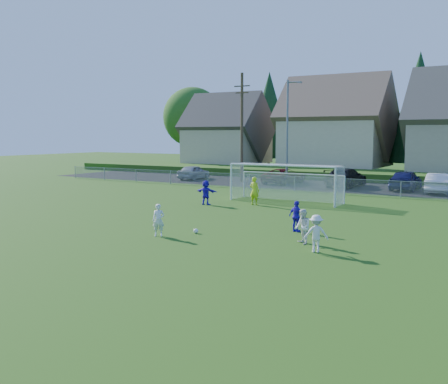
{
  "coord_description": "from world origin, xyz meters",
  "views": [
    {
      "loc": [
        14.12,
        -15.49,
        4.44
      ],
      "look_at": [
        0.0,
        8.0,
        1.4
      ],
      "focal_mm": 42.0,
      "sensor_mm": 36.0,
      "label": 1
    }
  ],
  "objects_px": {
    "player_white_c": "(316,234)",
    "goalkeeper": "(254,191)",
    "soccer_goal": "(287,177)",
    "player_white_a": "(158,220)",
    "player_blue_b": "(206,192)",
    "car_a": "(194,172)",
    "car_c": "(284,176)",
    "soccer_ball": "(196,231)",
    "car_d": "(346,177)",
    "player_white_b": "(303,227)",
    "car_f": "(439,183)",
    "player_blue_a": "(297,216)",
    "car_e": "(406,180)"
  },
  "relations": [
    {
      "from": "player_white_b",
      "to": "car_f",
      "type": "height_order",
      "value": "car_f"
    },
    {
      "from": "soccer_ball",
      "to": "car_c",
      "type": "height_order",
      "value": "car_c"
    },
    {
      "from": "soccer_ball",
      "to": "car_c",
      "type": "relative_size",
      "value": 0.05
    },
    {
      "from": "soccer_ball",
      "to": "car_e",
      "type": "bearing_deg",
      "value": 80.25
    },
    {
      "from": "car_d",
      "to": "soccer_goal",
      "type": "distance_m",
      "value": 11.42
    },
    {
      "from": "player_blue_b",
      "to": "player_white_b",
      "type": "bearing_deg",
      "value": 140.56
    },
    {
      "from": "player_white_b",
      "to": "player_blue_b",
      "type": "height_order",
      "value": "player_blue_b"
    },
    {
      "from": "player_blue_a",
      "to": "soccer_goal",
      "type": "height_order",
      "value": "soccer_goal"
    },
    {
      "from": "car_a",
      "to": "goalkeeper",
      "type": "bearing_deg",
      "value": 132.76
    },
    {
      "from": "player_white_c",
      "to": "goalkeeper",
      "type": "xyz_separation_m",
      "value": [
        -8.17,
        10.59,
        0.18
      ]
    },
    {
      "from": "player_white_a",
      "to": "car_f",
      "type": "relative_size",
      "value": 0.31
    },
    {
      "from": "car_a",
      "to": "soccer_goal",
      "type": "height_order",
      "value": "soccer_goal"
    },
    {
      "from": "goalkeeper",
      "to": "player_blue_b",
      "type": "bearing_deg",
      "value": 31.63
    },
    {
      "from": "car_f",
      "to": "soccer_ball",
      "type": "bearing_deg",
      "value": 70.48
    },
    {
      "from": "player_white_b",
      "to": "player_white_c",
      "type": "bearing_deg",
      "value": -4.92
    },
    {
      "from": "player_blue_b",
      "to": "soccer_goal",
      "type": "distance_m",
      "value": 5.57
    },
    {
      "from": "goalkeeper",
      "to": "player_white_a",
      "type": "bearing_deg",
      "value": 98.25
    },
    {
      "from": "player_blue_b",
      "to": "car_a",
      "type": "xyz_separation_m",
      "value": [
        -11.14,
        14.96,
        -0.07
      ]
    },
    {
      "from": "goalkeeper",
      "to": "car_d",
      "type": "relative_size",
      "value": 0.32
    },
    {
      "from": "player_white_b",
      "to": "player_white_c",
      "type": "distance_m",
      "value": 1.54
    },
    {
      "from": "soccer_ball",
      "to": "player_blue_b",
      "type": "height_order",
      "value": "player_blue_b"
    },
    {
      "from": "car_c",
      "to": "soccer_ball",
      "type": "bearing_deg",
      "value": 112.69
    },
    {
      "from": "player_white_c",
      "to": "car_f",
      "type": "xyz_separation_m",
      "value": [
        0.73,
        23.5,
        0.04
      ]
    },
    {
      "from": "car_d",
      "to": "player_white_b",
      "type": "bearing_deg",
      "value": 104.72
    },
    {
      "from": "soccer_ball",
      "to": "car_d",
      "type": "bearing_deg",
      "value": 91.97
    },
    {
      "from": "car_f",
      "to": "soccer_goal",
      "type": "height_order",
      "value": "soccer_goal"
    },
    {
      "from": "soccer_ball",
      "to": "player_blue_b",
      "type": "xyz_separation_m",
      "value": [
        -4.84,
        8.31,
        0.67
      ]
    },
    {
      "from": "player_white_c",
      "to": "goalkeeper",
      "type": "height_order",
      "value": "goalkeeper"
    },
    {
      "from": "car_d",
      "to": "player_blue_a",
      "type": "bearing_deg",
      "value": 102.95
    },
    {
      "from": "player_blue_b",
      "to": "car_f",
      "type": "bearing_deg",
      "value": -129.29
    },
    {
      "from": "player_white_c",
      "to": "car_e",
      "type": "height_order",
      "value": "car_e"
    },
    {
      "from": "player_white_a",
      "to": "car_d",
      "type": "distance_m",
      "value": 25.09
    },
    {
      "from": "soccer_goal",
      "to": "player_white_a",
      "type": "bearing_deg",
      "value": -89.74
    },
    {
      "from": "car_e",
      "to": "player_white_c",
      "type": "bearing_deg",
      "value": 94.45
    },
    {
      "from": "player_white_c",
      "to": "player_white_a",
      "type": "bearing_deg",
      "value": -20.57
    },
    {
      "from": "car_c",
      "to": "player_blue_a",
      "type": "bearing_deg",
      "value": 123.29
    },
    {
      "from": "player_white_a",
      "to": "player_white_c",
      "type": "bearing_deg",
      "value": -27.63
    },
    {
      "from": "player_blue_a",
      "to": "player_white_b",
      "type": "bearing_deg",
      "value": 135.82
    },
    {
      "from": "player_white_b",
      "to": "car_f",
      "type": "relative_size",
      "value": 0.31
    },
    {
      "from": "player_white_a",
      "to": "car_f",
      "type": "xyz_separation_m",
      "value": [
        7.77,
        24.06,
        0.05
      ]
    },
    {
      "from": "player_blue_a",
      "to": "goalkeeper",
      "type": "xyz_separation_m",
      "value": [
        -5.9,
        7.13,
        0.18
      ]
    },
    {
      "from": "car_f",
      "to": "car_a",
      "type": "bearing_deg",
      "value": -4.44
    },
    {
      "from": "soccer_ball",
      "to": "goalkeeper",
      "type": "distance_m",
      "value": 10.07
    },
    {
      "from": "player_blue_b",
      "to": "car_d",
      "type": "relative_size",
      "value": 0.28
    },
    {
      "from": "player_blue_b",
      "to": "car_c",
      "type": "height_order",
      "value": "player_blue_b"
    },
    {
      "from": "player_white_a",
      "to": "car_d",
      "type": "xyz_separation_m",
      "value": [
        0.22,
        25.09,
        0.09
      ]
    },
    {
      "from": "car_e",
      "to": "soccer_goal",
      "type": "distance_m",
      "value": 12.48
    },
    {
      "from": "car_a",
      "to": "car_d",
      "type": "distance_m",
      "value": 15.17
    },
    {
      "from": "player_blue_b",
      "to": "car_a",
      "type": "bearing_deg",
      "value": -53.85
    },
    {
      "from": "player_white_b",
      "to": "car_d",
      "type": "bearing_deg",
      "value": 147.88
    }
  ]
}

